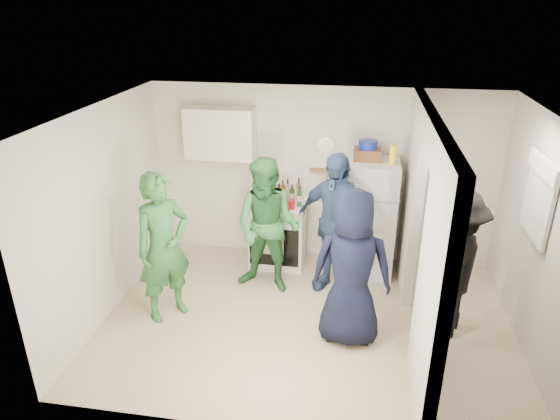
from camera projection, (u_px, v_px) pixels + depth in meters
The scene contains 37 objects.
floor at pixel (307, 321), 5.98m from camera, with size 4.80×4.80×0.00m, color tan.
wall_back at pixel (322, 176), 7.03m from camera, with size 4.80×4.80×0.00m, color silver.
wall_front at pixel (286, 317), 3.95m from camera, with size 4.80×4.80×0.00m, color silver.
wall_left at pixel (105, 213), 5.84m from camera, with size 3.40×3.40×0.00m, color silver.
wall_right at pixel (541, 242), 5.13m from camera, with size 3.40×3.40×0.00m, color silver.
ceiling at pixel (312, 114), 4.99m from camera, with size 4.80×4.80×0.00m, color white.
partition_pier_back at pixel (413, 196), 6.31m from camera, with size 0.12×1.20×2.50m, color silver.
partition_pier_front at pixel (433, 290), 4.31m from camera, with size 0.12×1.20×2.50m, color silver.
partition_header at pixel (433, 138), 4.89m from camera, with size 0.12×1.00×0.40m, color silver.
stove at pixel (278, 233), 7.12m from camera, with size 0.79×0.66×0.94m, color white.
upper_cabinet at pixel (220, 133), 6.83m from camera, with size 0.95×0.34×0.70m, color silver.
fridge at pixel (370, 218), 6.77m from camera, with size 0.66×0.64×1.61m, color silver.
wicker_basket at pixel (367, 154), 6.48m from camera, with size 0.35×0.25×0.15m, color brown.
blue_bowl at pixel (368, 145), 6.43m from camera, with size 0.24×0.24×0.11m, color navy.
yellow_cup_stack_top at pixel (393, 155), 6.28m from camera, with size 0.09×0.09×0.25m, color #FFF515.
wall_clock at pixel (326, 145), 6.82m from camera, with size 0.22×0.22×0.03m, color white.
spice_shelf at pixel (322, 170), 6.94m from camera, with size 0.35×0.08×0.03m, color olive.
nook_window at pixel (541, 199), 5.16m from camera, with size 0.03×0.70×0.80m, color black.
nook_window_frame at pixel (539, 199), 5.16m from camera, with size 0.04×0.76×0.86m, color white.
nook_valance at pixel (544, 167), 5.03m from camera, with size 0.04×0.82×0.18m, color white.
yellow_cup_stack_stove at pixel (266, 199), 6.70m from camera, with size 0.09×0.09×0.25m, color gold.
red_cup at pixel (291, 205), 6.70m from camera, with size 0.09×0.09×0.12m, color red.
person_green_left at pixel (163, 247), 5.76m from camera, with size 0.66×0.44×1.82m, color #2F763F.
person_green_center at pixel (268, 227), 6.31m from camera, with size 0.87×0.68×1.79m, color #347838.
person_denim at pixel (334, 224), 6.29m from camera, with size 1.10×0.46×1.87m, color navy.
person_navy at pixel (352, 269), 5.34m from camera, with size 0.87×0.57×1.79m, color black.
person_nook at pixel (453, 264), 5.49m from camera, with size 1.11×0.64×1.73m, color black.
bottle_a at pixel (260, 187), 7.01m from camera, with size 0.08×0.08×0.33m, color olive.
bottle_b at pixel (263, 194), 6.83m from camera, with size 0.07×0.07×0.28m, color #1D4115.
bottle_c at pixel (275, 190), 7.04m from camera, with size 0.07×0.07×0.24m, color silver.
bottle_d at pixel (279, 194), 6.83m from camera, with size 0.08×0.08×0.29m, color maroon.
bottle_e at pixel (288, 188), 7.04m from camera, with size 0.06×0.06×0.28m, color #9FABB0.
bottle_f at pixel (292, 194), 6.88m from camera, with size 0.07×0.07×0.26m, color #214117.
bottle_g at pixel (299, 189), 6.94m from camera, with size 0.06×0.06×0.33m, color brown.
bottle_h at pixel (255, 195), 6.81m from camera, with size 0.08×0.08×0.27m, color #B7BDC4.
bottle_i at pixel (283, 190), 6.97m from camera, with size 0.06×0.06×0.29m, color brown.
bottle_j at pixel (299, 196), 6.75m from camera, with size 0.06×0.06×0.29m, color #1C521E.
Camera 1 is at (0.48, -4.95, 3.60)m, focal length 32.00 mm.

